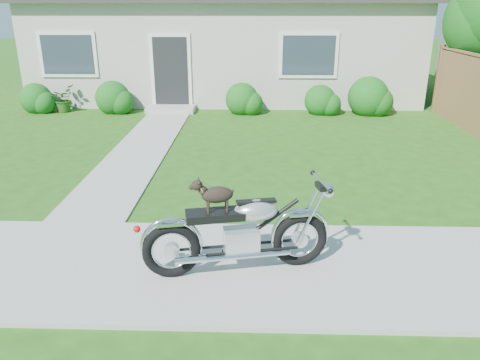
{
  "coord_description": "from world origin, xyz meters",
  "views": [
    {
      "loc": [
        0.95,
        -4.91,
        2.98
      ],
      "look_at": [
        0.77,
        1.0,
        0.75
      ],
      "focal_mm": 35.0,
      "sensor_mm": 36.0,
      "label": 1
    }
  ],
  "objects_px": {
    "potted_plant_right": "(243,99)",
    "house": "(227,29)",
    "potted_plant_left": "(63,99)",
    "motorcycle_with_dog": "(241,231)"
  },
  "relations": [
    {
      "from": "house",
      "to": "potted_plant_right",
      "type": "bearing_deg",
      "value": -79.69
    },
    {
      "from": "house",
      "to": "motorcycle_with_dog",
      "type": "height_order",
      "value": "house"
    },
    {
      "from": "motorcycle_with_dog",
      "to": "house",
      "type": "bearing_deg",
      "value": 82.02
    },
    {
      "from": "potted_plant_left",
      "to": "potted_plant_right",
      "type": "height_order",
      "value": "potted_plant_right"
    },
    {
      "from": "potted_plant_right",
      "to": "motorcycle_with_dog",
      "type": "bearing_deg",
      "value": -88.77
    },
    {
      "from": "house",
      "to": "potted_plant_left",
      "type": "height_order",
      "value": "house"
    },
    {
      "from": "house",
      "to": "potted_plant_left",
      "type": "relative_size",
      "value": 16.29
    },
    {
      "from": "house",
      "to": "motorcycle_with_dog",
      "type": "xyz_separation_m",
      "value": [
        0.81,
        -12.12,
        -1.61
      ]
    },
    {
      "from": "potted_plant_right",
      "to": "house",
      "type": "bearing_deg",
      "value": 100.31
    },
    {
      "from": "potted_plant_left",
      "to": "motorcycle_with_dog",
      "type": "bearing_deg",
      "value": -57.83
    }
  ]
}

